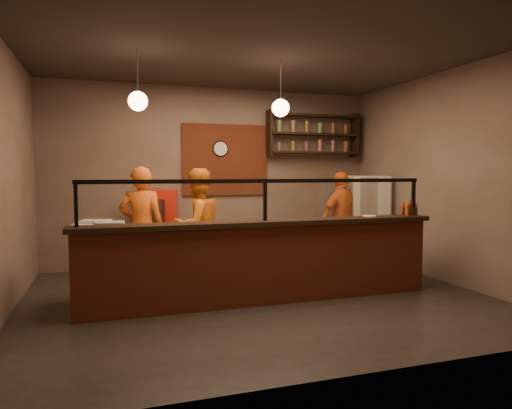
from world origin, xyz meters
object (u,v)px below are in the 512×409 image
object	(u,v)px
condiment_caddy	(409,211)
pepper_mill	(412,208)
cook_left	(142,227)
fridge	(366,220)
cook_right	(342,219)
red_cooler	(160,230)
pizza_dough	(233,228)
wall_clock	(220,149)
cook_mid	(197,227)

from	to	relation	value
condiment_caddy	pepper_mill	bearing A→B (deg)	-96.60
cook_left	fridge	xyz separation A→B (m)	(4.02, 0.51, -0.07)
cook_left	condiment_caddy	bearing A→B (deg)	174.89
cook_right	fridge	bearing A→B (deg)	173.26
cook_right	pepper_mill	distance (m)	1.78
red_cooler	pizza_dough	distance (m)	2.05
cook_right	red_cooler	distance (m)	3.18
fridge	red_cooler	world-z (taller)	fridge
wall_clock	fridge	bearing A→B (deg)	-20.21
fridge	red_cooler	size ratio (longest dim) A/B	1.16
wall_clock	cook_mid	bearing A→B (deg)	-115.95
pizza_dough	condiment_caddy	world-z (taller)	condiment_caddy
cook_left	cook_right	bearing A→B (deg)	-159.13
pizza_dough	fridge	bearing A→B (deg)	23.94
fridge	condiment_caddy	world-z (taller)	fridge
cook_left	cook_right	distance (m)	3.50
condiment_caddy	pepper_mill	size ratio (longest dim) A/B	0.91
wall_clock	cook_right	size ratio (longest dim) A/B	0.18
cook_left	pizza_dough	bearing A→B (deg)	160.68
wall_clock	cook_right	xyz separation A→B (m)	(1.95, -1.02, -1.26)
wall_clock	condiment_caddy	bearing A→B (deg)	-52.08
pepper_mill	cook_right	bearing A→B (deg)	94.66
red_cooler	wall_clock	bearing A→B (deg)	25.88
cook_right	pepper_mill	bearing A→B (deg)	77.60
fridge	pizza_dough	xyz separation A→B (m)	(-2.87, -1.27, 0.10)
wall_clock	red_cooler	bearing A→B (deg)	-164.83
cook_left	cook_mid	xyz separation A→B (m)	(0.80, -0.07, -0.01)
cook_mid	red_cooler	distance (m)	1.27
wall_clock	cook_mid	world-z (taller)	wall_clock
wall_clock	pepper_mill	xyz separation A→B (m)	(2.09, -2.76, -0.93)
cook_mid	pepper_mill	world-z (taller)	cook_mid
wall_clock	fridge	world-z (taller)	wall_clock
cook_right	condiment_caddy	bearing A→B (deg)	78.05
wall_clock	condiment_caddy	distance (m)	3.56
pepper_mill	wall_clock	bearing A→B (deg)	127.13
cook_left	cook_mid	size ratio (longest dim) A/B	1.01
condiment_caddy	cook_mid	bearing A→B (deg)	156.96
cook_left	cook_mid	bearing A→B (deg)	-170.53
fridge	pizza_dough	distance (m)	3.14
red_cooler	pizza_dough	bearing A→B (deg)	-56.89
cook_left	red_cooler	distance (m)	1.20
wall_clock	cook_left	size ratio (longest dim) A/B	0.17
cook_left	cook_right	xyz separation A→B (m)	(3.47, 0.41, -0.04)
cook_left	pepper_mill	bearing A→B (deg)	173.91
wall_clock	pizza_dough	xyz separation A→B (m)	(-0.37, -2.19, -1.19)
cook_left	cook_right	size ratio (longest dim) A/B	1.04
wall_clock	red_cooler	xyz separation A→B (m)	(-1.14, -0.31, -1.41)
cook_left	red_cooler	size ratio (longest dim) A/B	1.27
wall_clock	cook_right	world-z (taller)	wall_clock
cook_right	fridge	xyz separation A→B (m)	(0.55, 0.10, -0.04)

